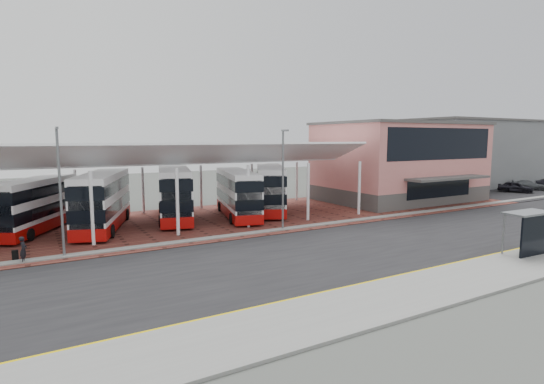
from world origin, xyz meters
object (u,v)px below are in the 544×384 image
at_px(bus_2, 103,201).
at_px(terminal, 399,161).
at_px(bus_4, 238,194).
at_px(carpark_car_b, 529,185).
at_px(bus_shelter, 534,228).
at_px(carpark_car_a, 515,187).
at_px(bus_5, 270,189).
at_px(pedestrian, 23,250).
at_px(bus_3, 174,194).
at_px(bus_1, 35,205).

bearing_deg(bus_2, terminal, 19.97).
relative_size(bus_4, carpark_car_b, 2.41).
bearing_deg(bus_2, bus_shelter, -24.71).
xyz_separation_m(carpark_car_a, bus_shelter, (-30.13, -18.76, 0.98)).
bearing_deg(bus_5, bus_2, -150.85).
bearing_deg(bus_2, pedestrian, -106.18).
height_order(bus_2, bus_shelter, bus_2).
bearing_deg(pedestrian, bus_3, -39.71).
xyz_separation_m(bus_4, bus_5, (4.14, 1.10, 0.11)).
height_order(bus_3, pedestrian, bus_3).
height_order(bus_2, bus_5, bus_2).
bearing_deg(bus_5, bus_3, -157.65).
distance_m(bus_4, pedestrian, 18.88).
distance_m(pedestrian, carpark_car_b, 63.01).
height_order(bus_3, bus_5, bus_3).
height_order(bus_4, bus_shelter, bus_4).
xyz_separation_m(bus_1, bus_2, (4.77, -1.56, 0.18)).
bearing_deg(bus_5, bus_shelter, -46.77).
bearing_deg(bus_4, bus_3, 174.87).
xyz_separation_m(bus_4, pedestrian, (-17.40, -7.19, -1.36)).
bearing_deg(bus_1, terminal, 25.98).
relative_size(bus_2, carpark_car_a, 2.60).
bearing_deg(bus_shelter, pedestrian, 155.73).
distance_m(bus_3, bus_4, 5.78).
xyz_separation_m(carpark_car_b, bus_shelter, (-34.84, -19.53, 1.07)).
xyz_separation_m(bus_2, carpark_car_b, (57.16, -2.34, -1.60)).
bearing_deg(bus_5, terminal, 26.06).
bearing_deg(terminal, carpark_car_a, -9.79).
distance_m(bus_3, bus_shelter, 28.20).
xyz_separation_m(bus_3, carpark_car_b, (50.83, -3.69, -1.66)).
relative_size(bus_3, bus_5, 1.06).
bearing_deg(carpark_car_a, bus_1, 148.06).
distance_m(bus_2, carpark_car_a, 52.56).
relative_size(carpark_car_b, bus_shelter, 1.32).
bearing_deg(carpark_car_a, carpark_car_b, -17.97).
height_order(bus_1, bus_5, bus_5).
distance_m(bus_2, bus_shelter, 31.25).
distance_m(terminal, bus_shelter, 24.89).
bearing_deg(bus_1, carpark_car_b, 24.48).
relative_size(bus_2, bus_3, 0.97).
relative_size(terminal, bus_2, 1.63).
bearing_deg(bus_1, bus_shelter, -12.78).
relative_size(pedestrian, carpark_car_b, 0.35).
height_order(bus_4, carpark_car_a, bus_4).
relative_size(terminal, bus_shelter, 5.43).
bearing_deg(bus_3, bus_1, -165.99).
bearing_deg(bus_3, terminal, 12.61).
bearing_deg(terminal, bus_4, -178.08).
xyz_separation_m(terminal, bus_3, (-27.22, 1.20, -2.27)).
bearing_deg(bus_2, bus_3, 31.73).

